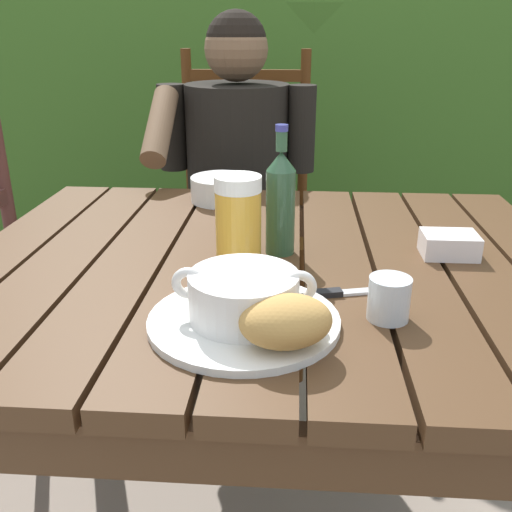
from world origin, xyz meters
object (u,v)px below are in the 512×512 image
(serving_plate, at_px, (244,321))
(butter_tub, at_px, (449,245))
(beer_bottle, at_px, (281,201))
(chair_near_diner, at_px, (243,215))
(beer_glass, at_px, (238,223))
(person_eating, at_px, (235,177))
(diner_bowl, at_px, (222,189))
(soup_bowl, at_px, (244,295))
(bread_roll, at_px, (286,321))
(table_knife, at_px, (340,293))
(water_glass_small, at_px, (389,298))

(serving_plate, relative_size, butter_tub, 2.76)
(serving_plate, relative_size, beer_bottle, 1.15)
(chair_near_diner, distance_m, serving_plate, 1.22)
(serving_plate, distance_m, beer_glass, 0.23)
(person_eating, distance_m, diner_bowl, 0.35)
(soup_bowl, relative_size, diner_bowl, 1.35)
(bread_roll, bearing_deg, soup_bowl, 130.60)
(bread_roll, bearing_deg, table_knife, 64.94)
(serving_plate, bearing_deg, table_knife, 36.58)
(soup_bowl, bearing_deg, person_eating, 96.80)
(person_eating, bearing_deg, table_knife, -73.06)
(person_eating, bearing_deg, butter_tub, -54.59)
(chair_near_diner, height_order, diner_bowl, chair_near_diner)
(serving_plate, distance_m, soup_bowl, 0.04)
(person_eating, relative_size, table_knife, 7.67)
(beer_glass, xyz_separation_m, table_knife, (0.18, -0.11, -0.08))
(beer_glass, xyz_separation_m, water_glass_small, (0.25, -0.18, -0.05))
(soup_bowl, bearing_deg, diner_bowl, 100.13)
(serving_plate, bearing_deg, bread_roll, -49.40)
(water_glass_small, xyz_separation_m, diner_bowl, (-0.33, 0.61, -0.00))
(person_eating, distance_m, serving_plate, 1.00)
(beer_bottle, relative_size, butter_tub, 2.39)
(butter_tub, bearing_deg, diner_bowl, 144.88)
(butter_tub, bearing_deg, chair_near_diner, 118.57)
(bread_roll, distance_m, butter_tub, 0.49)
(bread_roll, relative_size, butter_tub, 1.40)
(person_eating, height_order, beer_bottle, person_eating)
(beer_bottle, distance_m, diner_bowl, 0.39)
(beer_glass, xyz_separation_m, beer_bottle, (0.07, 0.08, 0.02))
(person_eating, height_order, serving_plate, person_eating)
(serving_plate, bearing_deg, beer_glass, 97.70)
(water_glass_small, bearing_deg, chair_near_diner, 105.94)
(person_eating, height_order, butter_tub, person_eating)
(diner_bowl, bearing_deg, water_glass_small, -61.49)
(bread_roll, bearing_deg, diner_bowl, 103.95)
(serving_plate, xyz_separation_m, water_glass_small, (0.22, 0.03, 0.03))
(chair_near_diner, height_order, person_eating, person_eating)
(soup_bowl, relative_size, bread_roll, 1.46)
(chair_near_diner, xyz_separation_m, beer_bottle, (0.16, -0.90, 0.32))
(serving_plate, relative_size, soup_bowl, 1.35)
(soup_bowl, height_order, diner_bowl, soup_bowl)
(chair_near_diner, xyz_separation_m, serving_plate, (0.11, -1.19, 0.22))
(table_knife, bearing_deg, beer_glass, 149.22)
(bread_roll, distance_m, beer_bottle, 0.37)
(chair_near_diner, height_order, table_knife, chair_near_diner)
(beer_glass, height_order, beer_bottle, beer_bottle)
(person_eating, xyz_separation_m, butter_tub, (0.49, -0.69, 0.05))
(soup_bowl, xyz_separation_m, butter_tub, (0.37, 0.30, -0.03))
(bread_roll, bearing_deg, butter_tub, 50.75)
(chair_near_diner, height_order, bread_roll, chair_near_diner)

